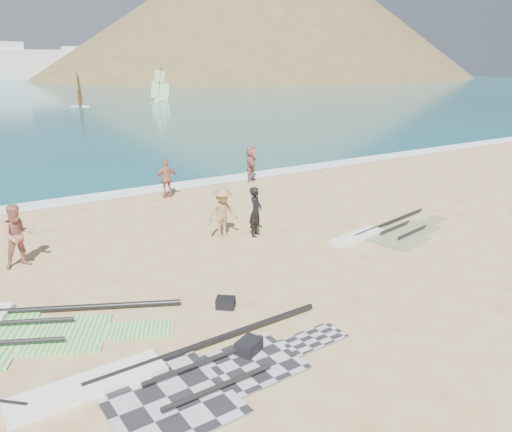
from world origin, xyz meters
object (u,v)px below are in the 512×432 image
gear_bag_near (249,347)px  beachgoer_mid (223,213)px  beachgoer_right (251,163)px  rig_orange (386,233)px  beachgoer_back (167,179)px  rig_grey (170,376)px  beachgoer_left (18,236)px  gear_bag_far (226,303)px  person_wetsuit (256,212)px

gear_bag_near → beachgoer_mid: size_ratio=0.30×
beachgoer_right → beachgoer_mid: bearing=173.5°
rig_orange → beachgoer_back: beachgoer_back is taller
rig_orange → beachgoer_back: size_ratio=3.25×
rig_grey → beachgoer_left: size_ratio=3.61×
gear_bag_far → person_wetsuit: person_wetsuit is taller
gear_bag_far → person_wetsuit: size_ratio=0.27×
rig_orange → beachgoer_left: beachgoer_left is taller
beachgoer_right → rig_grey: bearing=174.6°
person_wetsuit → beachgoer_back: (-0.60, 5.86, -0.00)m
rig_orange → gear_bag_near: (-7.42, -3.54, 0.11)m
gear_bag_near → beachgoer_mid: bearing=65.6°
gear_bag_near → beachgoer_back: beachgoer_back is taller
rig_orange → person_wetsuit: person_wetsuit is taller
beachgoer_left → beachgoer_back: 7.66m
gear_bag_far → person_wetsuit: 5.02m
person_wetsuit → beachgoer_right: beachgoer_right is taller
rig_grey → beachgoer_left: bearing=99.4°
rig_grey → beachgoer_left: beachgoer_left is taller
beachgoer_left → rig_grey: bearing=-84.1°
rig_orange → beachgoer_mid: (-4.65, 2.57, 0.78)m
beachgoer_left → beachgoer_right: 11.90m
rig_grey → rig_orange: size_ratio=1.22×
rig_grey → gear_bag_far: gear_bag_far is taller
beachgoer_left → rig_orange: bearing=-24.2°
gear_bag_near → beachgoer_left: size_ratio=0.28×
beachgoer_right → gear_bag_far: bearing=177.3°
person_wetsuit → beachgoer_right: 7.66m
person_wetsuit → rig_grey: bearing=-174.3°
rig_orange → beachgoer_right: 8.79m
rig_grey → beachgoer_mid: (4.37, 6.02, 0.77)m
person_wetsuit → beachgoer_left: 6.90m
rig_grey → beachgoer_back: bearing=65.2°
person_wetsuit → rig_orange: bearing=-71.0°
rig_grey → beachgoer_back: 12.43m
person_wetsuit → beachgoer_left: beachgoer_left is taller
rig_orange → gear_bag_far: gear_bag_far is taller
beachgoer_mid → beachgoer_right: 7.87m
beachgoer_left → gear_bag_far: bearing=-60.9°
rig_grey → person_wetsuit: 7.78m
beachgoer_back → rig_grey: bearing=69.6°
gear_bag_near → beachgoer_back: size_ratio=0.30×
beachgoer_back → beachgoer_right: bearing=-168.6°
rig_grey → beachgoer_right: size_ratio=3.86×
gear_bag_near → beachgoer_left: (-3.04, 7.02, 0.73)m
gear_bag_near → rig_orange: bearing=25.5°
beachgoer_right → beachgoer_left: bearing=148.0°
gear_bag_far → beachgoer_mid: 4.82m
gear_bag_far → gear_bag_near: bearing=-105.7°
rig_grey → beachgoer_back: size_ratio=3.96×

